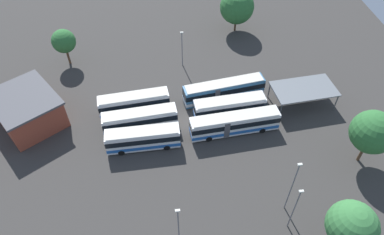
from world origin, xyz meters
The scene contains 17 objects.
ground_plane centered at (0.00, 0.00, 0.00)m, with size 94.23×94.23×0.00m, color #383533.
bus_row0_slot0 centered at (-6.78, -4.64, 1.90)m, with size 11.24×2.93×3.59m.
bus_row0_slot1 centered at (-7.20, -0.63, 1.90)m, with size 11.95×3.69×3.59m.
bus_row0_slot2 centered at (-8.17, 3.34, 1.90)m, with size 11.83×3.79×3.59m.
bus_row1_slot0 centered at (7.52, -3.06, 1.90)m, with size 14.36×3.86×3.59m.
bus_row1_slot1 centered at (7.45, 0.68, 1.90)m, with size 11.97×3.60×3.59m.
bus_row1_slot2 centered at (7.17, 4.84, 1.90)m, with size 14.41×4.80×3.59m.
depot_building centered at (-25.05, 2.75, 2.67)m, with size 13.58×14.01×5.30m.
maintenance_shelter centered at (20.32, 2.22, 3.25)m, with size 11.03×6.88×3.42m.
lamp_post_far_corner centered at (11.77, -17.29, 5.30)m, with size 0.56×0.28×9.75m.
lamp_post_by_building centered at (-2.63, -20.92, 4.64)m, with size 0.56×0.28×8.45m.
lamp_post_near_entrance centered at (0.92, 15.17, 4.10)m, with size 0.56×0.28×7.39m.
lamp_post_mid_lot centered at (11.41, -19.89, 4.55)m, with size 0.56×0.28×8.27m.
tree_east_edge centered at (-20.95, 18.09, 5.04)m, with size 4.45×4.45×7.29m.
tree_northeast centered at (25.01, -10.64, 6.21)m, with size 6.18×6.18×9.31m.
tree_south_edge centered at (16.55, -23.45, 5.86)m, with size 5.79×5.79×8.77m.
tree_north_edge centered at (13.40, 26.26, 5.60)m, with size 7.14×7.14×9.17m.
Camera 1 is at (-3.14, -40.13, 42.55)m, focal length 33.14 mm.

